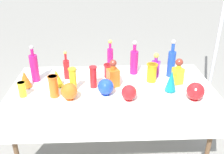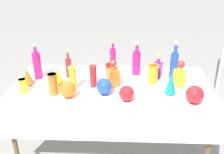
% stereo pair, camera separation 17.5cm
% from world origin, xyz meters
% --- Properties ---
extents(ground_plane, '(40.00, 40.00, 0.00)m').
position_xyz_m(ground_plane, '(0.00, 0.00, 0.00)').
color(ground_plane, gray).
extents(display_table, '(2.00, 1.01, 0.76)m').
position_xyz_m(display_table, '(0.00, -0.03, 0.71)').
color(display_table, white).
rests_on(display_table, ground).
extents(tall_bottle_0, '(0.08, 0.08, 0.39)m').
position_xyz_m(tall_bottle_0, '(-0.79, 0.15, 0.91)').
color(tall_bottle_0, '#C61972').
rests_on(tall_bottle_0, display_table).
extents(tall_bottle_1, '(0.08, 0.08, 0.41)m').
position_xyz_m(tall_bottle_1, '(0.64, 0.21, 0.92)').
color(tall_bottle_1, blue).
rests_on(tall_bottle_1, display_table).
extents(tall_bottle_2, '(0.06, 0.06, 0.31)m').
position_xyz_m(tall_bottle_2, '(-0.47, 0.20, 0.88)').
color(tall_bottle_2, red).
rests_on(tall_bottle_2, display_table).
extents(tall_bottle_3, '(0.09, 0.09, 0.38)m').
position_xyz_m(tall_bottle_3, '(0.25, 0.29, 0.91)').
color(tall_bottle_3, '#C61972').
rests_on(tall_bottle_3, display_table).
extents(tall_bottle_4, '(0.07, 0.07, 0.36)m').
position_xyz_m(tall_bottle_4, '(-0.01, 0.38, 0.91)').
color(tall_bottle_4, '#C61972').
rests_on(tall_bottle_4, display_table).
extents(square_decanter_0, '(0.11, 0.11, 0.27)m').
position_xyz_m(square_decanter_0, '(0.66, 0.03, 0.88)').
color(square_decanter_0, yellow).
rests_on(square_decanter_0, display_table).
extents(square_decanter_1, '(0.13, 0.13, 0.28)m').
position_xyz_m(square_decanter_1, '(0.01, 0.01, 0.87)').
color(square_decanter_1, orange).
rests_on(square_decanter_1, display_table).
extents(square_decanter_2, '(0.12, 0.12, 0.26)m').
position_xyz_m(square_decanter_2, '(0.48, 0.23, 0.86)').
color(square_decanter_2, purple).
rests_on(square_decanter_2, display_table).
extents(slender_vase_0, '(0.08, 0.08, 0.23)m').
position_xyz_m(slender_vase_0, '(-0.37, -0.07, 0.88)').
color(slender_vase_0, yellow).
rests_on(slender_vase_0, display_table).
extents(slender_vase_1, '(0.10, 0.10, 0.21)m').
position_xyz_m(slender_vase_1, '(-0.54, -0.18, 0.87)').
color(slender_vase_1, orange).
rests_on(slender_vase_1, display_table).
extents(slender_vase_2, '(0.08, 0.08, 0.22)m').
position_xyz_m(slender_vase_2, '(-0.18, -0.01, 0.88)').
color(slender_vase_2, red).
rests_on(slender_vase_2, display_table).
extents(slender_vase_3, '(0.10, 0.10, 0.15)m').
position_xyz_m(slender_vase_3, '(-0.03, 0.21, 0.84)').
color(slender_vase_3, red).
rests_on(slender_vase_3, display_table).
extents(slender_vase_4, '(0.08, 0.08, 0.14)m').
position_xyz_m(slender_vase_4, '(-0.83, -0.17, 0.84)').
color(slender_vase_4, yellow).
rests_on(slender_vase_4, display_table).
extents(slender_vase_5, '(0.11, 0.11, 0.19)m').
position_xyz_m(slender_vase_5, '(0.41, 0.09, 0.86)').
color(slender_vase_5, orange).
rests_on(slender_vase_5, display_table).
extents(fluted_vase_0, '(0.12, 0.12, 0.17)m').
position_xyz_m(fluted_vase_0, '(-0.85, 0.01, 0.85)').
color(fluted_vase_0, orange).
rests_on(fluted_vase_0, display_table).
extents(fluted_vase_1, '(0.13, 0.13, 0.18)m').
position_xyz_m(fluted_vase_1, '(-0.55, 0.02, 0.85)').
color(fluted_vase_1, yellow).
rests_on(fluted_vase_1, display_table).
extents(fluted_vase_2, '(0.11, 0.11, 0.21)m').
position_xyz_m(fluted_vase_2, '(0.55, -0.13, 0.87)').
color(fluted_vase_2, teal).
rests_on(fluted_vase_2, display_table).
extents(round_bowl_0, '(0.15, 0.15, 0.16)m').
position_xyz_m(round_bowl_0, '(-0.39, -0.24, 0.84)').
color(round_bowl_0, orange).
rests_on(round_bowl_0, display_table).
extents(round_bowl_1, '(0.16, 0.16, 0.17)m').
position_xyz_m(round_bowl_1, '(0.73, -0.29, 0.85)').
color(round_bowl_1, red).
rests_on(round_bowl_1, display_table).
extents(round_bowl_2, '(0.15, 0.15, 0.16)m').
position_xyz_m(round_bowl_2, '(-0.07, -0.17, 0.84)').
color(round_bowl_2, blue).
rests_on(round_bowl_2, display_table).
extents(round_bowl_3, '(0.14, 0.14, 0.15)m').
position_xyz_m(round_bowl_3, '(0.14, -0.28, 0.84)').
color(round_bowl_3, red).
rests_on(round_bowl_3, display_table).
extents(price_tag_left, '(0.05, 0.03, 0.04)m').
position_xyz_m(price_tag_left, '(0.65, -0.45, 0.78)').
color(price_tag_left, white).
rests_on(price_tag_left, display_table).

